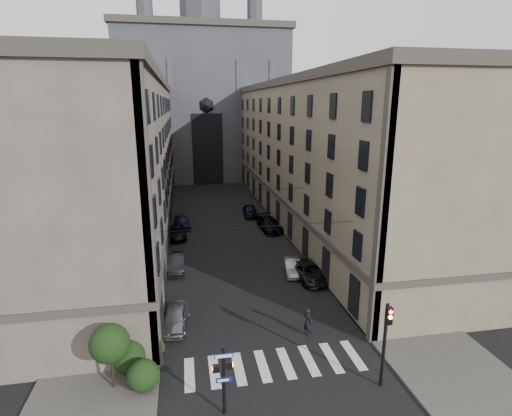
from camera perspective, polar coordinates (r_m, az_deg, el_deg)
sidewalk_left at (r=54.66m, az=-15.76°, el=-2.62°), size 7.00×80.00×0.15m
sidewalk_right at (r=56.58m, az=5.91°, el=-1.55°), size 7.00×80.00×0.15m
zebra_crossing at (r=26.80m, az=2.64°, el=-21.40°), size 11.00×3.20×0.01m
building_left at (r=53.13m, az=-19.62°, el=6.85°), size 13.60×60.60×18.85m
building_right at (r=55.64m, az=9.09°, el=7.82°), size 13.60×60.60×18.85m
gothic_tower at (r=91.20m, az=-7.60°, el=15.78°), size 35.00×23.00×58.00m
pedestrian_signal_left at (r=22.18m, az=-4.67°, el=-22.72°), size 1.02×0.38×4.00m
traffic_light_right at (r=24.36m, az=18.04°, el=-16.96°), size 0.34×0.50×5.20m
shrub_cluster at (r=25.55m, az=-17.93°, el=-19.29°), size 3.90×4.40×3.90m
tram_wires at (r=52.65m, az=-4.85°, el=5.27°), size 14.00×60.00×0.43m
car_left_near at (r=30.58m, az=-11.42°, el=-15.14°), size 2.24×4.45×1.46m
car_left_midnear at (r=39.98m, az=-11.44°, el=-7.68°), size 1.72×4.80×1.57m
car_left_midfar at (r=49.26m, az=-11.32°, el=-3.48°), size 2.63×5.12×1.38m
car_left_far at (r=53.34m, az=-10.51°, el=-2.05°), size 2.38×4.88×1.37m
car_right_near at (r=38.72m, az=5.19°, el=-8.35°), size 1.96×4.30×1.37m
car_right_midnear at (r=37.65m, az=7.57°, el=-9.00°), size 3.13×5.68×1.51m
car_right_midfar at (r=51.28m, az=1.91°, el=-2.32°), size 2.75×5.84×1.65m
car_right_far at (r=57.69m, az=-0.83°, el=-0.40°), size 2.20×4.86×1.62m
pedestrian at (r=29.25m, az=7.37°, el=-15.80°), size 0.74×0.86×2.01m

